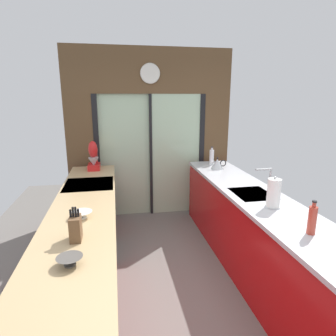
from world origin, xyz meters
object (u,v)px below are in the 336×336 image
kettle (217,164)px  stand_mixer (94,159)px  paper_towel_roll (274,193)px  oven_range (92,219)px  knife_block (76,228)px  soap_bottle_far (212,157)px  mixing_bowl_near (70,261)px  mixing_bowl_far (82,214)px  soap_bottle_near (312,220)px

kettle → stand_mixer: bearing=170.1°
kettle → paper_towel_roll: 1.54m
oven_range → knife_block: knife_block is taller
knife_block → kettle: (1.78, 1.86, -0.02)m
soap_bottle_far → paper_towel_roll: size_ratio=0.93×
stand_mixer → knife_block: bearing=-90.0°
stand_mixer → kettle: bearing=-9.9°
stand_mixer → kettle: size_ratio=1.59×
kettle → mixing_bowl_near: bearing=-129.0°
oven_range → mixing_bowl_far: mixing_bowl_far is taller
mixing_bowl_near → soap_bottle_near: (1.78, 0.11, 0.08)m
oven_range → mixing_bowl_near: 1.85m
kettle → soap_bottle_far: (-0.00, 0.26, 0.05)m
mixing_bowl_far → stand_mixer: 1.78m
kettle → soap_bottle_near: (-0.00, -2.10, 0.04)m
knife_block → kettle: bearing=46.3°
oven_range → mixing_bowl_near: bearing=-89.4°
mixing_bowl_far → kettle: kettle is taller
mixing_bowl_far → stand_mixer: size_ratio=0.43×
soap_bottle_near → soap_bottle_far: size_ratio=0.94×
mixing_bowl_far → knife_block: 0.41m
mixing_bowl_near → soap_bottle_far: (1.78, 2.46, 0.09)m
soap_bottle_near → paper_towel_roll: size_ratio=0.87×
oven_range → mixing_bowl_far: (0.02, -1.04, 0.50)m
kettle → soap_bottle_near: soap_bottle_near is taller
oven_range → paper_towel_roll: size_ratio=2.95×
soap_bottle_far → mixing_bowl_near: bearing=-125.9°
soap_bottle_near → oven_range: bearing=137.1°
kettle → paper_towel_roll: bearing=-90.1°
paper_towel_roll → kettle: bearing=89.9°
mixing_bowl_far → soap_bottle_near: 1.89m
oven_range → knife_block: bearing=-89.3°
mixing_bowl_near → soap_bottle_far: bearing=54.1°
knife_block → soap_bottle_near: (1.78, -0.23, 0.02)m
mixing_bowl_near → knife_block: bearing=90.0°
mixing_bowl_far → stand_mixer: stand_mixer is taller
oven_range → soap_bottle_far: soap_bottle_far is taller
stand_mixer → kettle: (1.78, -0.31, -0.09)m
mixing_bowl_far → knife_block: (0.00, -0.40, 0.06)m
soap_bottle_near → soap_bottle_far: bearing=90.0°
knife_block → soap_bottle_far: 2.77m
knife_block → stand_mixer: size_ratio=0.62×
paper_towel_roll → mixing_bowl_far: bearing=177.5°
soap_bottle_far → paper_towel_roll: bearing=-90.0°
oven_range → knife_block: size_ratio=3.53×
oven_range → stand_mixer: 0.97m
oven_range → paper_towel_roll: paper_towel_roll is taller
oven_range → kettle: bearing=13.3°
oven_range → kettle: kettle is taller
stand_mixer → paper_towel_roll: bearing=-46.1°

